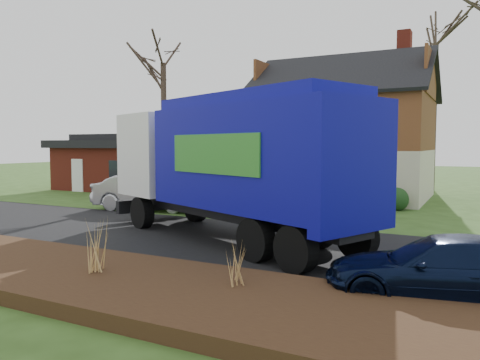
% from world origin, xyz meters
% --- Properties ---
extents(ground, '(120.00, 120.00, 0.00)m').
position_xyz_m(ground, '(0.00, 0.00, 0.00)').
color(ground, '#2D4818').
rests_on(ground, ground).
extents(road, '(80.00, 7.00, 0.02)m').
position_xyz_m(road, '(0.00, 0.00, 0.01)').
color(road, black).
rests_on(road, ground).
extents(mulch_verge, '(80.00, 3.50, 0.30)m').
position_xyz_m(mulch_verge, '(0.00, -5.30, 0.15)').
color(mulch_verge, '#311B10').
rests_on(mulch_verge, ground).
extents(main_house, '(12.95, 8.95, 9.26)m').
position_xyz_m(main_house, '(1.49, 13.91, 4.03)').
color(main_house, beige).
rests_on(main_house, ground).
extents(ranch_house, '(9.80, 8.20, 3.70)m').
position_xyz_m(ranch_house, '(-12.00, 13.00, 1.81)').
color(ranch_house, maroon).
rests_on(ranch_house, ground).
extents(garbage_truck, '(10.57, 6.69, 4.43)m').
position_xyz_m(garbage_truck, '(2.16, 0.16, 2.55)').
color(garbage_truck, black).
rests_on(garbage_truck, ground).
extents(silver_sedan, '(5.45, 2.84, 1.71)m').
position_xyz_m(silver_sedan, '(-4.44, 4.51, 0.85)').
color(silver_sedan, '#9D9EA4').
rests_on(silver_sedan, ground).
extents(navy_wagon, '(4.67, 2.61, 1.28)m').
position_xyz_m(navy_wagon, '(8.45, -3.07, 0.64)').
color(navy_wagon, black).
rests_on(navy_wagon, ground).
extents(tree_front_west, '(3.53, 3.53, 10.50)m').
position_xyz_m(tree_front_west, '(-6.97, 9.03, 8.65)').
color(tree_front_west, '#3D2D24').
rests_on(tree_front_west, ground).
extents(tree_back, '(4.09, 4.09, 12.96)m').
position_xyz_m(tree_back, '(6.13, 20.52, 10.80)').
color(tree_back, '#392D22').
rests_on(tree_back, ground).
extents(grass_clump_mid, '(0.38, 0.32, 1.07)m').
position_xyz_m(grass_clump_mid, '(1.86, -5.23, 0.84)').
color(grass_clump_mid, tan).
rests_on(grass_clump_mid, mulch_verge).
extents(grass_clump_east, '(0.32, 0.26, 0.80)m').
position_xyz_m(grass_clump_east, '(4.88, -4.70, 0.70)').
color(grass_clump_east, '#B0874E').
rests_on(grass_clump_east, mulch_verge).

